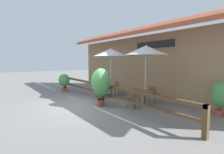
{
  "coord_description": "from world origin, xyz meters",
  "views": [
    {
      "loc": [
        7.34,
        -3.61,
        2.1
      ],
      "look_at": [
        0.4,
        1.37,
        1.32
      ],
      "focal_mm": 28.0,
      "sensor_mm": 36.0,
      "label": 1
    }
  ],
  "objects_px": {
    "dining_table_near": "(111,87)",
    "chair_middle_wallside": "(154,93)",
    "chair_near_streetside": "(102,90)",
    "potted_plant_tall_tropical": "(220,96)",
    "chair_middle_streetside": "(135,97)",
    "patio_umbrella_middle": "(146,50)",
    "potted_plant_entrance_palm": "(101,83)",
    "dining_table_middle": "(145,94)",
    "patio_umbrella_near": "(111,53)",
    "potted_plant_small_flowering": "(64,81)",
    "chair_near_wallside": "(119,88)"
  },
  "relations": [
    {
      "from": "chair_near_wallside",
      "to": "dining_table_middle",
      "type": "relative_size",
      "value": 1.04
    },
    {
      "from": "patio_umbrella_near",
      "to": "potted_plant_entrance_palm",
      "type": "bearing_deg",
      "value": -47.52
    },
    {
      "from": "patio_umbrella_near",
      "to": "patio_umbrella_middle",
      "type": "xyz_separation_m",
      "value": [
        2.55,
        0.19,
        0.0
      ]
    },
    {
      "from": "potted_plant_small_flowering",
      "to": "potted_plant_tall_tropical",
      "type": "xyz_separation_m",
      "value": [
        8.66,
        2.9,
        0.03
      ]
    },
    {
      "from": "patio_umbrella_middle",
      "to": "potted_plant_small_flowering",
      "type": "distance_m",
      "value": 6.41
    },
    {
      "from": "potted_plant_entrance_palm",
      "to": "potted_plant_small_flowering",
      "type": "distance_m",
      "value": 4.79
    },
    {
      "from": "chair_near_streetside",
      "to": "patio_umbrella_middle",
      "type": "height_order",
      "value": "patio_umbrella_middle"
    },
    {
      "from": "chair_near_streetside",
      "to": "chair_middle_streetside",
      "type": "relative_size",
      "value": 1.0
    },
    {
      "from": "patio_umbrella_near",
      "to": "chair_middle_wallside",
      "type": "distance_m",
      "value": 3.39
    },
    {
      "from": "chair_near_streetside",
      "to": "potted_plant_tall_tropical",
      "type": "distance_m",
      "value": 5.69
    },
    {
      "from": "patio_umbrella_near",
      "to": "potted_plant_entrance_palm",
      "type": "distance_m",
      "value": 2.62
    },
    {
      "from": "chair_near_streetside",
      "to": "chair_middle_wallside",
      "type": "height_order",
      "value": "same"
    },
    {
      "from": "chair_near_wallside",
      "to": "dining_table_near",
      "type": "bearing_deg",
      "value": 99.74
    },
    {
      "from": "dining_table_middle",
      "to": "chair_middle_wallside",
      "type": "relative_size",
      "value": 0.96
    },
    {
      "from": "chair_middle_streetside",
      "to": "potted_plant_tall_tropical",
      "type": "height_order",
      "value": "potted_plant_tall_tropical"
    },
    {
      "from": "dining_table_middle",
      "to": "potted_plant_tall_tropical",
      "type": "xyz_separation_m",
      "value": [
        2.79,
        1.13,
        0.22
      ]
    },
    {
      "from": "chair_middle_streetside",
      "to": "dining_table_near",
      "type": "bearing_deg",
      "value": 157.7
    },
    {
      "from": "chair_near_wallside",
      "to": "potted_plant_entrance_palm",
      "type": "relative_size",
      "value": 0.49
    },
    {
      "from": "chair_near_wallside",
      "to": "chair_near_streetside",
      "type": "bearing_deg",
      "value": 98.24
    },
    {
      "from": "chair_near_streetside",
      "to": "potted_plant_tall_tropical",
      "type": "bearing_deg",
      "value": 28.0
    },
    {
      "from": "chair_near_streetside",
      "to": "potted_plant_entrance_palm",
      "type": "height_order",
      "value": "potted_plant_entrance_palm"
    },
    {
      "from": "dining_table_middle",
      "to": "patio_umbrella_near",
      "type": "bearing_deg",
      "value": -175.79
    },
    {
      "from": "dining_table_middle",
      "to": "chair_near_wallside",
      "type": "bearing_deg",
      "value": 170.11
    },
    {
      "from": "patio_umbrella_near",
      "to": "chair_middle_wallside",
      "type": "relative_size",
      "value": 3.31
    },
    {
      "from": "chair_near_streetside",
      "to": "potted_plant_entrance_palm",
      "type": "relative_size",
      "value": 0.49
    },
    {
      "from": "patio_umbrella_middle",
      "to": "potted_plant_entrance_palm",
      "type": "xyz_separation_m",
      "value": [
        -1.1,
        -1.77,
        -1.49
      ]
    },
    {
      "from": "dining_table_near",
      "to": "chair_near_streetside",
      "type": "xyz_separation_m",
      "value": [
        0.01,
        -0.64,
        -0.08
      ]
    },
    {
      "from": "chair_near_wallside",
      "to": "potted_plant_small_flowering",
      "type": "xyz_separation_m",
      "value": [
        -3.28,
        -2.22,
        0.27
      ]
    },
    {
      "from": "chair_middle_streetside",
      "to": "chair_middle_wallside",
      "type": "height_order",
      "value": "same"
    },
    {
      "from": "potted_plant_small_flowering",
      "to": "chair_middle_streetside",
      "type": "bearing_deg",
      "value": 10.26
    },
    {
      "from": "chair_near_streetside",
      "to": "chair_near_wallside",
      "type": "xyz_separation_m",
      "value": [
        -0.06,
        1.28,
        0.0
      ]
    },
    {
      "from": "chair_near_streetside",
      "to": "patio_umbrella_near",
      "type": "bearing_deg",
      "value": 98.85
    },
    {
      "from": "dining_table_near",
      "to": "chair_middle_wallside",
      "type": "xyz_separation_m",
      "value": [
        2.5,
        0.89,
        -0.08
      ]
    },
    {
      "from": "chair_near_streetside",
      "to": "chair_middle_streetside",
      "type": "distance_m",
      "value": 2.59
    },
    {
      "from": "potted_plant_entrance_palm",
      "to": "potted_plant_small_flowering",
      "type": "relative_size",
      "value": 1.46
    },
    {
      "from": "chair_middle_streetside",
      "to": "potted_plant_small_flowering",
      "type": "height_order",
      "value": "potted_plant_small_flowering"
    },
    {
      "from": "patio_umbrella_middle",
      "to": "dining_table_middle",
      "type": "bearing_deg",
      "value": 0.0
    },
    {
      "from": "chair_near_wallside",
      "to": "chair_middle_streetside",
      "type": "relative_size",
      "value": 1.0
    },
    {
      "from": "dining_table_middle",
      "to": "potted_plant_small_flowering",
      "type": "relative_size",
      "value": 0.68
    },
    {
      "from": "chair_middle_streetside",
      "to": "potted_plant_entrance_palm",
      "type": "bearing_deg",
      "value": -147.94
    },
    {
      "from": "patio_umbrella_middle",
      "to": "potted_plant_entrance_palm",
      "type": "relative_size",
      "value": 1.61
    },
    {
      "from": "dining_table_near",
      "to": "chair_near_streetside",
      "type": "height_order",
      "value": "chair_near_streetside"
    },
    {
      "from": "potted_plant_tall_tropical",
      "to": "dining_table_middle",
      "type": "bearing_deg",
      "value": -158.0
    },
    {
      "from": "chair_near_streetside",
      "to": "dining_table_middle",
      "type": "relative_size",
      "value": 1.04
    },
    {
      "from": "dining_table_middle",
      "to": "potted_plant_entrance_palm",
      "type": "xyz_separation_m",
      "value": [
        -1.1,
        -1.77,
        0.53
      ]
    },
    {
      "from": "patio_umbrella_near",
      "to": "chair_near_streetside",
      "type": "distance_m",
      "value": 2.2
    },
    {
      "from": "chair_near_streetside",
      "to": "potted_plant_tall_tropical",
      "type": "height_order",
      "value": "potted_plant_tall_tropical"
    },
    {
      "from": "potted_plant_entrance_palm",
      "to": "dining_table_middle",
      "type": "bearing_deg",
      "value": 58.17
    },
    {
      "from": "patio_umbrella_near",
      "to": "dining_table_near",
      "type": "height_order",
      "value": "patio_umbrella_near"
    },
    {
      "from": "chair_middle_wallside",
      "to": "potted_plant_tall_tropical",
      "type": "bearing_deg",
      "value": -177.27
    }
  ]
}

